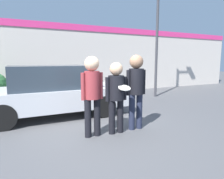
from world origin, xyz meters
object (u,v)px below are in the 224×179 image
Objects in this scene: person_middle_with_frisbee at (116,92)px; person_right at (136,85)px; street_lamp at (162,18)px; parked_car_near at (52,91)px; person_left at (92,89)px.

person_middle_with_frisbee is 0.90× the size of person_right.
parked_car_near is at bearing -165.56° from street_lamp.
street_lamp is (5.24, 1.35, 2.88)m from parked_car_near.
person_middle_with_frisbee is 6.07m from street_lamp.
person_middle_with_frisbee is 0.58m from person_right.
person_right is 2.72m from parked_car_near.
street_lamp reaches higher than parked_car_near.
person_left is 0.58m from person_middle_with_frisbee.
person_left is 0.30× the size of street_lamp.
person_left is at bearing -76.57° from parked_car_near.
person_right reaches higher than person_left.
parked_car_near is (-1.08, 2.19, -0.22)m from person_middle_with_frisbee.
person_left is at bearing -143.57° from street_lamp.
person_middle_with_frisbee is at bearing -4.90° from person_left.
parked_car_near is at bearing 103.43° from person_left.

